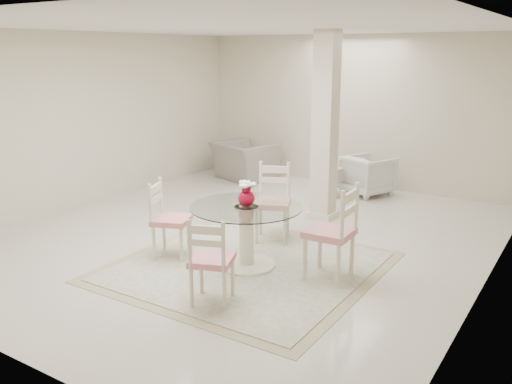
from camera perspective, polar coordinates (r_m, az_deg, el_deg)
The scene contains 13 objects.
ground at distance 7.30m, azimuth -1.05°, elevation -4.65°, with size 7.00×7.00×0.00m, color beige.
room_shell at distance 6.91m, azimuth -1.12°, elevation 10.03°, with size 6.02×7.02×2.71m.
column at distance 7.84m, azimuth 7.29°, elevation 6.76°, with size 0.30×0.30×2.70m, color beige.
area_rug at distance 6.29m, azimuth -0.99°, elevation -7.84°, with size 2.83×2.83×0.02m.
dining_table at distance 6.16m, azimuth -1.01°, elevation -4.71°, with size 1.26×1.26×0.73m.
red_vase at distance 6.01m, azimuth -1.02°, elevation -0.19°, with size 0.22×0.21×0.29m.
dining_chair_east at distance 5.80m, azimuth 8.46°, elevation -3.55°, with size 0.48×0.48×1.17m.
dining_chair_north at distance 7.02m, azimuth 1.82°, elevation -0.43°, with size 0.59×0.59×1.11m.
dining_chair_west at distance 6.51m, azimuth -9.46°, elevation -2.25°, with size 0.54×0.54×1.03m.
dining_chair_south at distance 5.22m, azimuth -4.87°, elevation -6.62°, with size 0.51×0.51×0.99m.
recliner_taupe at distance 10.45m, azimuth -1.21°, elevation 3.30°, with size 1.09×0.95×0.71m, color gray.
armchair_white at distance 9.51m, azimuth 11.66°, elevation 1.75°, with size 0.72×0.74×0.67m, color silver.
side_table at distance 9.29m, azimuth 7.59°, elevation 0.95°, with size 0.48×0.48×0.50m.
Camera 1 is at (3.82, -5.73, 2.42)m, focal length 38.00 mm.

